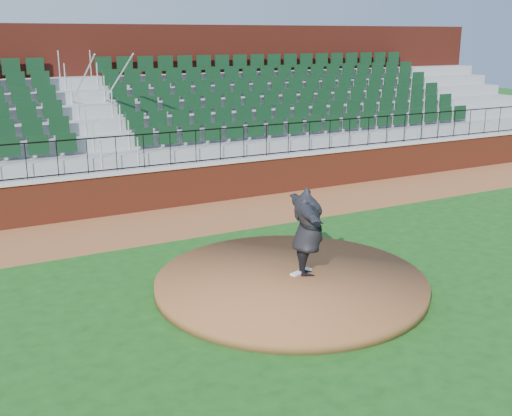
{
  "coord_description": "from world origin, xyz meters",
  "views": [
    {
      "loc": [
        -6.45,
        -10.6,
        5.12
      ],
      "look_at": [
        0.0,
        1.5,
        1.3
      ],
      "focal_mm": 43.71,
      "sensor_mm": 36.0,
      "label": 1
    }
  ],
  "objects": [
    {
      "name": "pitcher",
      "position": [
        0.26,
        -0.28,
        1.19
      ],
      "size": [
        1.37,
        2.39,
        1.88
      ],
      "primitive_type": "imported",
      "rotation": [
        0.0,
        0.0,
        1.23
      ],
      "color": "black",
      "rests_on": "pitchers_mound"
    },
    {
      "name": "warning_track",
      "position": [
        0.0,
        5.4,
        0.01
      ],
      "size": [
        34.0,
        3.2,
        0.01
      ],
      "primitive_type": "cube",
      "color": "brown",
      "rests_on": "ground"
    },
    {
      "name": "wall_railing",
      "position": [
        0.0,
        7.0,
        1.8
      ],
      "size": [
        34.0,
        0.05,
        1.0
      ],
      "primitive_type": null,
      "color": "black",
      "rests_on": "wall_cap"
    },
    {
      "name": "ground",
      "position": [
        0.0,
        0.0,
        0.0
      ],
      "size": [
        90.0,
        90.0,
        0.0
      ],
      "primitive_type": "plane",
      "color": "#154C15",
      "rests_on": "ground"
    },
    {
      "name": "pitchers_mound",
      "position": [
        -0.12,
        -0.27,
        0.12
      ],
      "size": [
        5.64,
        5.64,
        0.25
      ],
      "primitive_type": "cylinder",
      "color": "brown",
      "rests_on": "ground"
    },
    {
      "name": "seating_stands",
      "position": [
        0.0,
        9.72,
        2.3
      ],
      "size": [
        34.0,
        5.1,
        4.6
      ],
      "primitive_type": null,
      "color": "gray",
      "rests_on": "ground"
    },
    {
      "name": "concourse_wall",
      "position": [
        0.0,
        12.52,
        2.75
      ],
      "size": [
        34.0,
        0.5,
        5.5
      ],
      "primitive_type": "cube",
      "color": "maroon",
      "rests_on": "ground"
    },
    {
      "name": "wall_cap",
      "position": [
        0.0,
        7.0,
        1.25
      ],
      "size": [
        34.0,
        0.45,
        0.1
      ],
      "primitive_type": "cube",
      "color": "#B7B7B7",
      "rests_on": "field_wall"
    },
    {
      "name": "field_wall",
      "position": [
        0.0,
        7.0,
        0.6
      ],
      "size": [
        34.0,
        0.35,
        1.2
      ],
      "primitive_type": "cube",
      "color": "maroon",
      "rests_on": "ground"
    },
    {
      "name": "pitching_rubber",
      "position": [
        0.21,
        -0.14,
        0.27
      ],
      "size": [
        0.56,
        0.3,
        0.04
      ],
      "primitive_type": "cube",
      "rotation": [
        0.0,
        0.0,
        0.32
      ],
      "color": "white",
      "rests_on": "pitchers_mound"
    }
  ]
}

